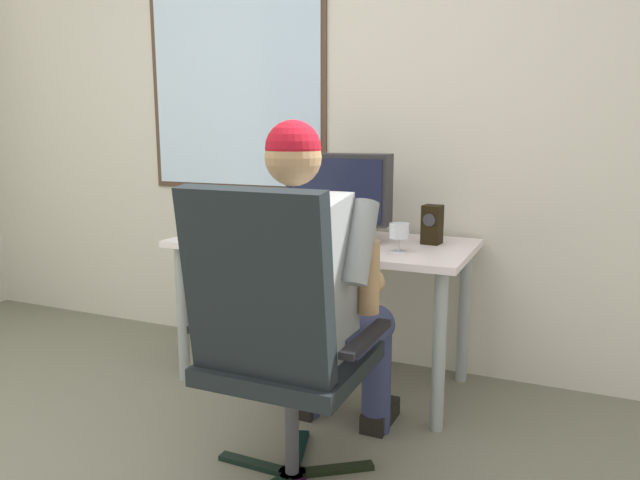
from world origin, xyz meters
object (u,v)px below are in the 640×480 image
object	(u,v)px
crt_monitor	(339,191)
wine_glass	(399,232)
book_stack	(254,227)
desk_speaker	(432,224)
office_chair	(274,331)
person_seated	(309,290)
desk	(323,259)

from	to	relation	value
crt_monitor	wine_glass	world-z (taller)	crt_monitor
crt_monitor	book_stack	world-z (taller)	crt_monitor
crt_monitor	desk_speaker	xyz separation A→B (m)	(0.42, 0.10, -0.15)
office_chair	book_stack	world-z (taller)	office_chair
wine_glass	desk_speaker	xyz separation A→B (m)	(0.09, 0.24, 0.00)
wine_glass	desk_speaker	bearing A→B (deg)	70.07
crt_monitor	wine_glass	bearing A→B (deg)	-23.08
book_stack	person_seated	bearing A→B (deg)	-47.62
office_chair	wine_glass	world-z (taller)	office_chair
office_chair	person_seated	distance (m)	0.28
crt_monitor	wine_glass	distance (m)	0.39
desk	wine_glass	size ratio (longest dim) A/B	11.23
desk	desk_speaker	distance (m)	0.54
office_chair	crt_monitor	xyz separation A→B (m)	(-0.16, 0.96, 0.36)
desk	office_chair	xyz separation A→B (m)	(0.23, -0.94, -0.03)
desk_speaker	book_stack	size ratio (longest dim) A/B	0.83
desk	person_seated	size ratio (longest dim) A/B	1.11
person_seated	wine_glass	distance (m)	0.59
person_seated	book_stack	bearing A→B (deg)	132.38
desk	desk_speaker	size ratio (longest dim) A/B	7.80
person_seated	desk_speaker	world-z (taller)	person_seated
office_chair	desk_speaker	xyz separation A→B (m)	(0.26, 1.05, 0.21)
person_seated	book_stack	size ratio (longest dim) A/B	5.85
office_chair	desk_speaker	size ratio (longest dim) A/B	5.94
wine_glass	desk_speaker	size ratio (longest dim) A/B	0.69
office_chair	desk_speaker	world-z (taller)	office_chair
person_seated	crt_monitor	distance (m)	0.77
desk	office_chair	bearing A→B (deg)	-75.97
book_stack	office_chair	bearing A→B (deg)	-56.93
book_stack	desk	bearing A→B (deg)	-0.55
office_chair	wine_glass	distance (m)	0.86
person_seated	book_stack	world-z (taller)	person_seated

